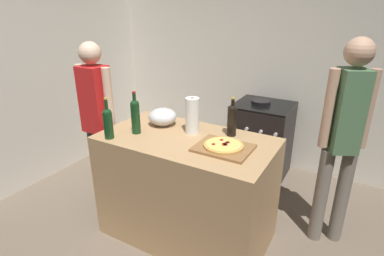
% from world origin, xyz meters
% --- Properties ---
extents(ground_plane, '(4.46, 3.04, 0.02)m').
position_xyz_m(ground_plane, '(0.00, 1.22, -0.01)').
color(ground_plane, '#6B5B4C').
extents(kitchen_wall_rear, '(4.46, 0.10, 2.60)m').
position_xyz_m(kitchen_wall_rear, '(0.00, 2.49, 1.30)').
color(kitchen_wall_rear, silver).
rests_on(kitchen_wall_rear, ground_plane).
extents(kitchen_wall_left, '(0.10, 3.04, 2.60)m').
position_xyz_m(kitchen_wall_left, '(-1.98, 1.22, 1.30)').
color(kitchen_wall_left, silver).
rests_on(kitchen_wall_left, ground_plane).
extents(counter, '(1.38, 0.76, 0.92)m').
position_xyz_m(counter, '(-0.00, 0.75, 0.46)').
color(counter, tan).
rests_on(counter, ground_plane).
extents(cutting_board, '(0.40, 0.32, 0.02)m').
position_xyz_m(cutting_board, '(0.34, 0.71, 0.93)').
color(cutting_board, olive).
rests_on(cutting_board, counter).
extents(pizza, '(0.29, 0.29, 0.03)m').
position_xyz_m(pizza, '(0.34, 0.71, 0.95)').
color(pizza, tan).
rests_on(pizza, cutting_board).
extents(mixing_bowl, '(0.24, 0.24, 0.15)m').
position_xyz_m(mixing_bowl, '(-0.33, 0.90, 1.00)').
color(mixing_bowl, '#B2B2B7').
rests_on(mixing_bowl, counter).
extents(paper_towel_roll, '(0.11, 0.11, 0.30)m').
position_xyz_m(paper_towel_roll, '(-0.01, 0.87, 1.07)').
color(paper_towel_roll, white).
rests_on(paper_towel_roll, counter).
extents(wine_bottle_dark, '(0.07, 0.07, 0.33)m').
position_xyz_m(wine_bottle_dark, '(-0.53, 0.45, 1.06)').
color(wine_bottle_dark, '#143819').
rests_on(wine_bottle_dark, counter).
extents(wine_bottle_amber, '(0.08, 0.08, 0.31)m').
position_xyz_m(wine_bottle_amber, '(0.29, 0.98, 1.06)').
color(wine_bottle_amber, black).
rests_on(wine_bottle_amber, counter).
extents(wine_bottle_green, '(0.07, 0.07, 0.35)m').
position_xyz_m(wine_bottle_green, '(-0.41, 0.64, 1.08)').
color(wine_bottle_green, '#143819').
rests_on(wine_bottle_green, counter).
extents(stove, '(0.62, 0.61, 0.91)m').
position_xyz_m(stove, '(0.21, 2.09, 0.44)').
color(stove, black).
rests_on(stove, ground_plane).
extents(person_in_stripes, '(0.40, 0.20, 1.61)m').
position_xyz_m(person_in_stripes, '(-0.95, 0.74, 0.93)').
color(person_in_stripes, '#383D4C').
rests_on(person_in_stripes, ground_plane).
extents(person_in_red, '(0.33, 0.27, 1.70)m').
position_xyz_m(person_in_red, '(1.07, 1.29, 0.98)').
color(person_in_red, slate).
rests_on(person_in_red, ground_plane).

